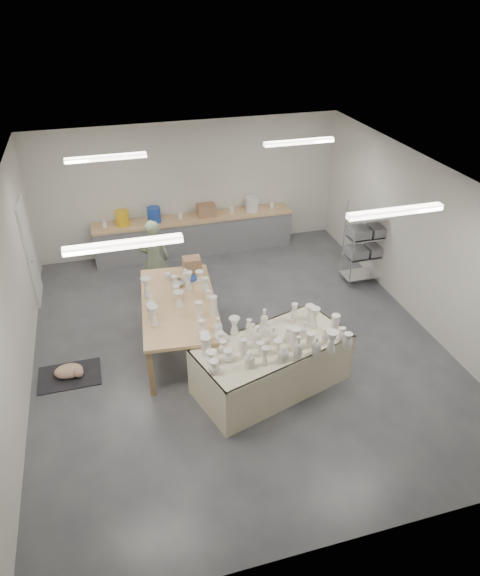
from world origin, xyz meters
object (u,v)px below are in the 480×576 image
object	(u,v)px
drying_table	(272,363)
red_stool	(155,276)
work_table	(179,299)
potter	(154,260)

from	to	relation	value
drying_table	red_stool	size ratio (longest dim) A/B	5.51
work_table	potter	size ratio (longest dim) A/B	1.53
potter	red_stool	size ratio (longest dim) A/B	3.53
red_stool	work_table	bearing A→B (deg)	-84.09
drying_table	red_stool	xyz separation A→B (m)	(-1.37, 3.48, -0.16)
drying_table	work_table	xyz separation A→B (m)	(-1.16, 1.51, 0.46)
work_table	potter	distance (m)	1.72
potter	red_stool	xyz separation A→B (m)	(0.00, 0.27, -0.53)
drying_table	red_stool	distance (m)	3.74
work_table	drying_table	bearing A→B (deg)	-46.77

